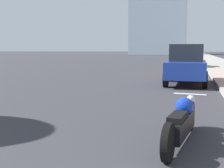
% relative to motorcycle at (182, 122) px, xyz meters
% --- Properties ---
extents(sidewalk, '(3.46, 240.00, 0.15)m').
position_rel_motorcycle_xyz_m(sidewalk, '(2.91, 35.06, -0.29)').
color(sidewalk, '#9E998E').
rests_on(sidewalk, ground_plane).
extents(motorcycle, '(0.67, 2.50, 0.74)m').
position_rel_motorcycle_xyz_m(motorcycle, '(0.00, 0.00, 0.00)').
color(motorcycle, black).
rests_on(motorcycle, ground_plane).
extents(parked_car_blue, '(1.82, 4.07, 1.80)m').
position_rel_motorcycle_xyz_m(parked_car_blue, '(-0.10, 9.03, 0.53)').
color(parked_car_blue, '#1E3899').
rests_on(parked_car_blue, ground_plane).
extents(parked_car_yellow, '(1.97, 4.22, 1.64)m').
position_rel_motorcycle_xyz_m(parked_car_yellow, '(-0.14, 21.80, 0.46)').
color(parked_car_yellow, gold).
rests_on(parked_car_yellow, ground_plane).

